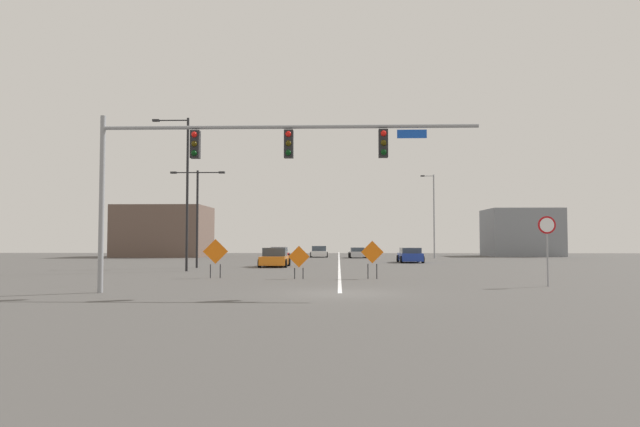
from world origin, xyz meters
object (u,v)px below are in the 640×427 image
Objects in this scene: traffic_signal_assembly at (239,155)px; car_blue_passing at (410,255)px; street_lamp_near_left at (185,187)px; car_orange_far at (275,258)px; stop_sign at (547,237)px; street_lamp_mid_left at (433,213)px; construction_sign_median_near at (372,254)px; car_white_near at (319,252)px; construction_sign_left_shoulder at (215,253)px; construction_sign_right_shoulder at (299,258)px; car_red_distant at (279,254)px; street_lamp_far_right at (197,209)px; car_silver_mid at (357,253)px.

car_blue_passing is at bearing 72.11° from traffic_signal_assembly.
street_lamp_near_left is 2.37× the size of car_orange_far.
traffic_signal_assembly is 4.74× the size of stop_sign.
street_lamp_near_left reaches higher than street_lamp_mid_left.
construction_sign_median_near is at bearing -32.00° from street_lamp_near_left.
car_white_near is (-8.92, 18.08, -0.03)m from car_blue_passing.
street_lamp_near_left reaches higher than stop_sign.
construction_sign_median_near is 0.49× the size of car_white_near.
construction_sign_left_shoulder is 0.51× the size of car_white_near.
construction_sign_right_shoulder reaches higher than car_red_distant.
construction_sign_median_near is (11.71, -7.32, -4.23)m from street_lamp_near_left.
street_lamp_near_left is at bearing -125.67° from street_lamp_mid_left.
street_lamp_far_right is 15.04m from construction_sign_right_shoulder.
street_lamp_near_left is 9.79m from car_orange_far.
street_lamp_mid_left is 14.83m from car_white_near.
car_silver_mid is at bearing 165.73° from street_lamp_mid_left.
street_lamp_mid_left is at bearing 87.45° from stop_sign.
construction_sign_right_shoulder is at bearing 156.65° from stop_sign.
car_white_near is at bearing 90.50° from construction_sign_right_shoulder.
traffic_signal_assembly is 13.46m from stop_sign.
car_white_near is (7.58, 34.03, -4.85)m from street_lamp_near_left.
traffic_signal_assembly is 10.75m from construction_sign_median_near.
stop_sign is at bearing -85.14° from car_blue_passing.
car_red_distant is at bearing 104.37° from construction_sign_median_near.
street_lamp_near_left is 24.76m from car_red_distant.
construction_sign_median_near is (-9.00, -36.17, -3.91)m from street_lamp_mid_left.
street_lamp_mid_left is at bearing 71.89° from car_blue_passing.
street_lamp_mid_left reaches higher than construction_sign_median_near.
car_white_near is at bearing 158.48° from street_lamp_mid_left.
construction_sign_right_shoulder is at bearing -43.15° from street_lamp_near_left.
traffic_signal_assembly reaches higher than car_orange_far.
street_lamp_far_right is (-6.59, 20.42, -0.84)m from traffic_signal_assembly.
street_lamp_near_left is 2.52× the size of car_silver_mid.
traffic_signal_assembly is 1.43× the size of street_lamp_near_left.
street_lamp_mid_left is (14.45, 44.58, 0.00)m from traffic_signal_assembly.
street_lamp_near_left reaches higher than construction_sign_right_shoulder.
car_red_distant is at bearing 81.26° from street_lamp_near_left.
street_lamp_near_left is at bearing 148.00° from construction_sign_median_near.
car_orange_far is (1.63, 13.69, -0.64)m from construction_sign_left_shoulder.
street_lamp_mid_left is at bearing 54.75° from car_orange_far.
street_lamp_near_left is 5.90× the size of construction_sign_right_shoulder.
stop_sign is 43.74m from car_silver_mid.
car_white_near is at bearing 116.25° from car_blue_passing.
construction_sign_left_shoulder is at bearing 177.01° from construction_sign_median_near.
car_blue_passing is at bearing -108.11° from street_lamp_mid_left.
construction_sign_left_shoulder reaches higher than car_silver_mid.
car_silver_mid is 0.98× the size of car_white_near.
car_orange_far is 25.22m from car_silver_mid.
car_silver_mid is (-8.55, 2.17, -4.58)m from street_lamp_mid_left.
construction_sign_left_shoulder is 13.80m from car_orange_far.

